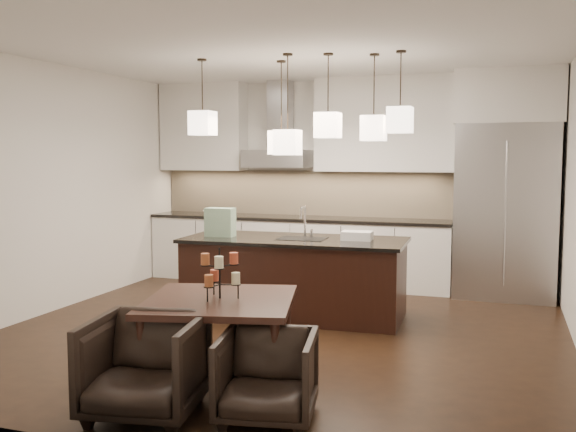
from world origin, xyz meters
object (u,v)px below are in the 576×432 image
(dining_table, at_px, (220,341))
(armchair_left, at_px, (145,366))
(refrigerator, at_px, (505,211))
(island_body, at_px, (294,279))
(armchair_right, at_px, (267,376))

(dining_table, relative_size, armchair_left, 1.47)
(refrigerator, distance_m, island_body, 2.86)
(refrigerator, xyz_separation_m, dining_table, (-2.07, -3.91, -0.74))
(refrigerator, bearing_deg, armchair_right, -108.40)
(island_body, distance_m, armchair_left, 2.92)
(refrigerator, relative_size, dining_table, 1.93)
(island_body, height_order, dining_table, island_body)
(island_body, relative_size, dining_table, 2.11)
(armchair_right, bearing_deg, island_body, 93.87)
(dining_table, bearing_deg, island_body, 78.89)
(refrigerator, distance_m, dining_table, 4.48)
(island_body, relative_size, armchair_right, 3.60)
(island_body, xyz_separation_m, armchair_left, (-0.11, -2.92, -0.07))
(armchair_right, bearing_deg, dining_table, 126.88)
(dining_table, xyz_separation_m, armchair_right, (0.59, -0.54, -0.04))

